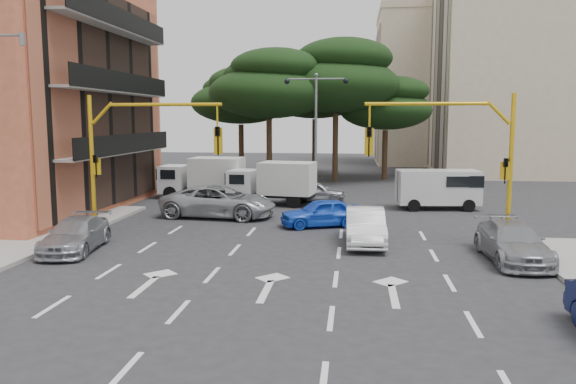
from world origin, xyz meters
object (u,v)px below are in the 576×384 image
object	(u,v)px
car_white_hatch	(365,226)
car_silver_cross_b	(315,191)
car_silver_wagon	(76,235)
box_truck_a	(202,178)
van_white	(438,189)
signal_mast_right	(464,148)
street_lamp_center	(316,112)
box_truck_b	(272,183)
car_blue_compact	(321,213)
signal_mast_left	(132,146)
car_silver_parked	(513,242)
car_silver_cross_a	(219,202)

from	to	relation	value
car_white_hatch	car_silver_cross_b	distance (m)	11.65
car_silver_wagon	box_truck_a	xyz separation A→B (m)	(1.04, 14.34, 0.67)
van_white	car_white_hatch	bearing A→B (deg)	-29.67
signal_mast_right	street_lamp_center	xyz separation A→B (m)	(-6.80, 14.01, 1.54)
car_white_hatch	box_truck_b	xyz separation A→B (m)	(-5.23, 9.81, 0.54)
car_white_hatch	car_blue_compact	xyz separation A→B (m)	(-1.96, 3.40, -0.06)
car_silver_wagon	car_silver_cross_b	xyz separation A→B (m)	(8.19, 13.85, -0.01)
van_white	signal_mast_left	bearing A→B (deg)	-62.78
car_white_hatch	car_silver_wagon	xyz separation A→B (m)	(-11.00, -2.54, -0.09)
car_silver_parked	van_white	xyz separation A→B (m)	(-0.98, 11.48, 0.44)
car_silver_cross_a	car_silver_parked	world-z (taller)	car_silver_cross_a
signal_mast_left	car_white_hatch	xyz separation A→B (m)	(9.80, -0.30, -3.17)
car_silver_wagon	box_truck_b	bearing A→B (deg)	57.80
signal_mast_right	van_white	bearing A→B (deg)	87.76
signal_mast_right	car_silver_cross_b	bearing A→B (deg)	121.01
street_lamp_center	car_white_hatch	xyz separation A→B (m)	(3.00, -14.31, -4.71)
car_blue_compact	car_silver_cross_a	world-z (taller)	car_silver_cross_a
car_silver_parked	box_truck_b	size ratio (longest dim) A/B	0.91
signal_mast_right	street_lamp_center	bearing A→B (deg)	115.91
van_white	car_silver_wagon	bearing A→B (deg)	-57.60
box_truck_a	box_truck_b	xyz separation A→B (m)	(4.73, -1.99, -0.04)
street_lamp_center	car_white_hatch	bearing A→B (deg)	-78.16
signal_mast_left	box_truck_a	world-z (taller)	signal_mast_left
van_white	box_truck_b	bearing A→B (deg)	-98.66
car_silver_cross_a	van_white	bearing A→B (deg)	-64.78
box_truck_b	street_lamp_center	bearing A→B (deg)	-18.09
car_silver_parked	signal_mast_left	bearing A→B (deg)	168.48
signal_mast_right	car_silver_cross_a	bearing A→B (deg)	155.77
car_silver_wagon	van_white	world-z (taller)	van_white
signal_mast_left	car_blue_compact	distance (m)	9.03
signal_mast_left	car_blue_compact	bearing A→B (deg)	21.59
car_white_hatch	car_silver_parked	bearing A→B (deg)	-24.42
car_silver_cross_b	car_silver_wagon	bearing A→B (deg)	143.63
signal_mast_left	box_truck_a	size ratio (longest dim) A/B	1.14
box_truck_b	car_silver_wagon	bearing A→B (deg)	163.26
car_silver_wagon	box_truck_a	bearing A→B (deg)	78.69
signal_mast_left	street_lamp_center	distance (m)	15.65
car_silver_cross_b	car_blue_compact	bearing A→B (deg)	-179.65
car_silver_parked	box_truck_a	size ratio (longest dim) A/B	0.88
box_truck_a	box_truck_b	bearing A→B (deg)	-110.60
car_blue_compact	car_silver_cross_b	xyz separation A→B (m)	(-0.85, 7.91, -0.04)
signal_mast_left	car_silver_cross_b	distance (m)	13.45
car_blue_compact	box_truck_b	xyz separation A→B (m)	(-3.27, 6.41, 0.60)
box_truck_b	car_silver_cross_b	bearing A→B (deg)	-49.91
car_silver_cross_b	box_truck_b	bearing A→B (deg)	116.02
car_silver_parked	box_truck_b	world-z (taller)	box_truck_b
car_silver_parked	car_blue_compact	bearing A→B (deg)	139.75
street_lamp_center	box_truck_a	xyz separation A→B (m)	(-6.96, -2.51, -4.13)
car_silver_cross_b	car_white_hatch	bearing A→B (deg)	-171.80
car_white_hatch	car_silver_wagon	bearing A→B (deg)	-168.50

